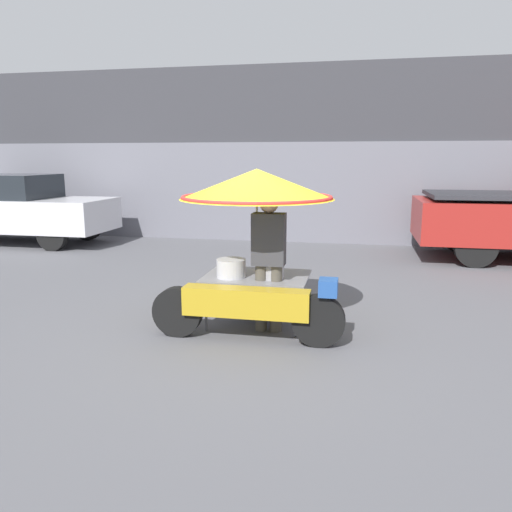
{
  "coord_description": "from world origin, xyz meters",
  "views": [
    {
      "loc": [
        1.2,
        -5.51,
        2.03
      ],
      "look_at": [
        0.02,
        0.26,
        0.87
      ],
      "focal_mm": 35.0,
      "sensor_mm": 36.0,
      "label": 1
    }
  ],
  "objects": [
    {
      "name": "ground_plane",
      "position": [
        0.0,
        0.0,
        0.0
      ],
      "size": [
        36.0,
        36.0,
        0.0
      ],
      "primitive_type": "plane",
      "color": "#56565B"
    },
    {
      "name": "shopfront_building",
      "position": [
        0.0,
        7.53,
        2.08
      ],
      "size": [
        28.0,
        2.06,
        4.19
      ],
      "color": "#38383D",
      "rests_on": "ground"
    },
    {
      "name": "parked_car",
      "position": [
        -6.91,
        5.03,
        0.85
      ],
      "size": [
        4.64,
        1.74,
        1.64
      ],
      "color": "black",
      "rests_on": "ground"
    },
    {
      "name": "vendor_person",
      "position": [
        0.21,
        0.09,
        0.91
      ],
      "size": [
        0.38,
        0.22,
        1.63
      ],
      "color": "#4C473D",
      "rests_on": "ground"
    },
    {
      "name": "vendor_motorcycle_cart",
      "position": [
        0.02,
        0.24,
        1.47
      ],
      "size": [
        2.2,
        1.84,
        1.91
      ],
      "color": "black",
      "rests_on": "ground"
    }
  ]
}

